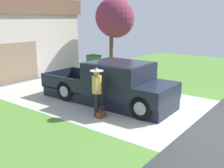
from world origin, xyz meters
The scene contains 5 objects.
pickup_truck centered at (-0.22, 3.13, 0.75)m, with size 2.12×5.46×1.64m.
person_with_hat centered at (-1.54, 2.93, 0.97)m, with size 0.46×0.46×1.65m.
handbag centered at (-1.65, 2.66, 0.11)m, with size 0.33×0.21×0.39m.
front_yard_tree centered at (5.45, 7.39, 3.23)m, with size 2.46×2.37×4.45m.
wheeled_trash_bin centered at (3.74, 7.69, 0.58)m, with size 0.60×0.72×1.08m.
Camera 1 is at (-8.01, -2.64, 3.24)m, focal length 42.26 mm.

